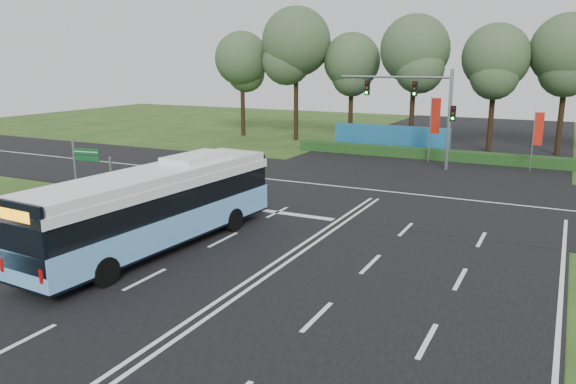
# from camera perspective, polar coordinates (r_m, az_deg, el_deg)

# --- Properties ---
(ground) EXTENTS (120.00, 120.00, 0.00)m
(ground) POSITION_cam_1_polar(r_m,az_deg,el_deg) (22.74, 0.42, -6.14)
(ground) COLOR #224517
(ground) RESTS_ON ground
(road_main) EXTENTS (20.00, 120.00, 0.04)m
(road_main) POSITION_cam_1_polar(r_m,az_deg,el_deg) (22.73, 0.42, -6.09)
(road_main) COLOR black
(road_main) RESTS_ON ground
(road_cross) EXTENTS (120.00, 14.00, 0.05)m
(road_cross) POSITION_cam_1_polar(r_m,az_deg,el_deg) (33.51, 9.54, 0.07)
(road_cross) COLOR black
(road_cross) RESTS_ON ground
(bike_path) EXTENTS (5.00, 18.00, 0.06)m
(bike_path) POSITION_cam_1_polar(r_m,az_deg,el_deg) (28.34, -25.89, -3.51)
(bike_path) COLOR black
(bike_path) RESTS_ON ground
(kerb_strip) EXTENTS (0.25, 18.00, 0.12)m
(kerb_strip) POSITION_cam_1_polar(r_m,az_deg,el_deg) (26.52, -22.70, -4.22)
(kerb_strip) COLOR gray
(kerb_strip) RESTS_ON ground
(city_bus) EXTENTS (3.37, 12.53, 3.56)m
(city_bus) POSITION_cam_1_polar(r_m,az_deg,el_deg) (23.23, -13.11, -1.46)
(city_bus) COLOR #64ABE9
(city_bus) RESTS_ON ground
(pedestrian_signal) EXTENTS (0.28, 0.40, 2.99)m
(pedestrian_signal) POSITION_cam_1_polar(r_m,az_deg,el_deg) (28.65, -17.53, 0.70)
(pedestrian_signal) COLOR gray
(pedestrian_signal) RESTS_ON ground
(street_sign) EXTENTS (1.49, 0.34, 3.86)m
(street_sign) POSITION_cam_1_polar(r_m,az_deg,el_deg) (29.61, -20.32, 2.47)
(street_sign) COLOR gray
(street_sign) RESTS_ON ground
(banner_flag_mid) EXTENTS (0.69, 0.30, 4.94)m
(banner_flag_mid) POSITION_cam_1_polar(r_m,az_deg,el_deg) (43.69, 14.62, 7.09)
(banner_flag_mid) COLOR gray
(banner_flag_mid) RESTS_ON ground
(banner_flag_right) EXTENTS (0.62, 0.13, 4.21)m
(banner_flag_right) POSITION_cam_1_polar(r_m,az_deg,el_deg) (42.11, 23.99, 5.56)
(banner_flag_right) COLOR gray
(banner_flag_right) RESTS_ON ground
(traffic_light_gantry) EXTENTS (8.41, 0.28, 7.00)m
(traffic_light_gantry) POSITION_cam_1_polar(r_m,az_deg,el_deg) (40.92, 13.66, 8.81)
(traffic_light_gantry) COLOR gray
(traffic_light_gantry) RESTS_ON ground
(hedge) EXTENTS (22.00, 1.20, 0.80)m
(hedge) POSITION_cam_1_polar(r_m,az_deg,el_deg) (45.33, 14.29, 3.74)
(hedge) COLOR #163C15
(hedge) RESTS_ON ground
(blue_hoarding) EXTENTS (10.00, 0.30, 2.20)m
(blue_hoarding) POSITION_cam_1_polar(r_m,az_deg,el_deg) (48.60, 10.37, 5.38)
(blue_hoarding) COLOR #1B6193
(blue_hoarding) RESTS_ON ground
(eucalyptus_row) EXTENTS (46.78, 8.28, 12.69)m
(eucalyptus_row) POSITION_cam_1_polar(r_m,az_deg,el_deg) (50.24, 16.57, 13.67)
(eucalyptus_row) COLOR black
(eucalyptus_row) RESTS_ON ground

